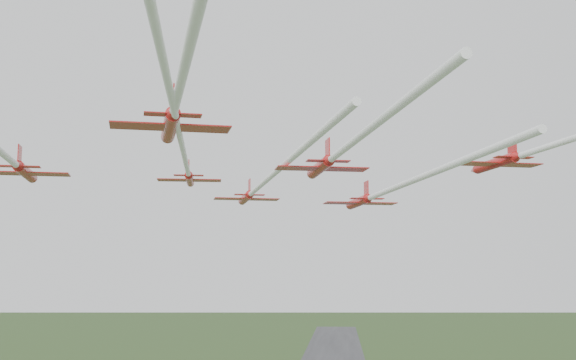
# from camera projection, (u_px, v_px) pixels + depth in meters

# --- Properties ---
(jet_lead) EXTENTS (19.73, 63.69, 2.79)m
(jet_lead) POSITION_uv_depth(u_px,v_px,m) (263.00, 183.00, 88.09)
(jet_lead) COLOR red
(jet_row2_left) EXTENTS (14.89, 64.90, 2.36)m
(jet_row2_left) POSITION_uv_depth(u_px,v_px,m) (184.00, 155.00, 71.92)
(jet_row2_left) COLOR red
(jet_row2_right) EXTENTS (15.28, 50.72, 2.68)m
(jet_row2_right) POSITION_uv_depth(u_px,v_px,m) (386.00, 191.00, 78.80)
(jet_row2_right) COLOR red
(jet_row3_mid) EXTENTS (13.15, 43.55, 2.76)m
(jet_row3_mid) POSITION_uv_depth(u_px,v_px,m) (339.00, 153.00, 64.25)
(jet_row3_mid) COLOR red
(jet_row4_left) EXTENTS (18.20, 52.02, 2.90)m
(jet_row4_left) POSITION_uv_depth(u_px,v_px,m) (179.00, 90.00, 47.73)
(jet_row4_left) COLOR red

